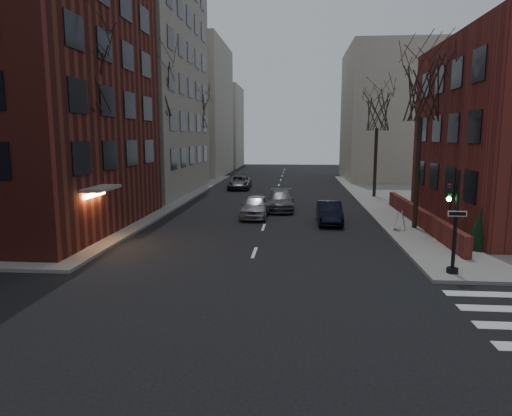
{
  "coord_description": "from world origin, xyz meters",
  "views": [
    {
      "loc": [
        1.9,
        -8.71,
        5.4
      ],
      "look_at": [
        0.01,
        12.76,
        2.0
      ],
      "focal_mm": 32.0,
      "sensor_mm": 36.0,
      "label": 1
    }
  ],
  "objects_px": {
    "tree_right_b": "(377,110)",
    "car_lane_far": "(240,183)",
    "sandwich_board": "(400,221)",
    "parked_sedan": "(329,213)",
    "streetlamp_near": "(149,153)",
    "tree_left_c": "(196,111)",
    "car_lane_gray": "(281,201)",
    "tree_left_b": "(156,89)",
    "evergreen_shrub": "(480,228)",
    "tree_left_a": "(83,74)",
    "car_lane_silver": "(255,206)",
    "streetlamp_far": "(206,147)",
    "tree_right_a": "(422,88)",
    "traffic_signal": "(453,228)"
  },
  "relations": [
    {
      "from": "tree_right_b",
      "to": "parked_sedan",
      "type": "distance_m",
      "value": 14.95
    },
    {
      "from": "tree_left_b",
      "to": "evergreen_shrub",
      "type": "xyz_separation_m",
      "value": [
        19.3,
        -13.01,
        -7.74
      ]
    },
    {
      "from": "streetlamp_near",
      "to": "sandwich_board",
      "type": "height_order",
      "value": "streetlamp_near"
    },
    {
      "from": "tree_right_b",
      "to": "parked_sedan",
      "type": "xyz_separation_m",
      "value": [
        -4.8,
        -12.36,
        -6.9
      ]
    },
    {
      "from": "tree_left_b",
      "to": "parked_sedan",
      "type": "distance_m",
      "value": 16.49
    },
    {
      "from": "tree_right_b",
      "to": "sandwich_board",
      "type": "relative_size",
      "value": 8.99
    },
    {
      "from": "tree_right_a",
      "to": "tree_right_b",
      "type": "xyz_separation_m",
      "value": [
        0.0,
        14.0,
        -0.44
      ]
    },
    {
      "from": "parked_sedan",
      "to": "car_lane_gray",
      "type": "relative_size",
      "value": 0.85
    },
    {
      "from": "tree_left_c",
      "to": "streetlamp_far",
      "type": "bearing_deg",
      "value": 73.3
    },
    {
      "from": "tree_left_c",
      "to": "sandwich_board",
      "type": "xyz_separation_m",
      "value": [
        16.6,
        -22.66,
        -7.37
      ]
    },
    {
      "from": "tree_left_b",
      "to": "tree_right_a",
      "type": "distance_m",
      "value": 19.35
    },
    {
      "from": "tree_left_c",
      "to": "car_lane_silver",
      "type": "height_order",
      "value": "tree_left_c"
    },
    {
      "from": "parked_sedan",
      "to": "car_lane_far",
      "type": "bearing_deg",
      "value": 113.21
    },
    {
      "from": "streetlamp_near",
      "to": "car_lane_gray",
      "type": "height_order",
      "value": "streetlamp_near"
    },
    {
      "from": "streetlamp_near",
      "to": "car_lane_gray",
      "type": "bearing_deg",
      "value": 15.58
    },
    {
      "from": "tree_left_b",
      "to": "sandwich_board",
      "type": "bearing_deg",
      "value": -27.55
    },
    {
      "from": "tree_right_b",
      "to": "sandwich_board",
      "type": "xyz_separation_m",
      "value": [
        -1.0,
        -14.66,
        -6.93
      ]
    },
    {
      "from": "sandwich_board",
      "to": "tree_left_c",
      "type": "bearing_deg",
      "value": 142.72
    },
    {
      "from": "tree_right_b",
      "to": "car_lane_far",
      "type": "xyz_separation_m",
      "value": [
        -12.7,
        5.81,
        -6.91
      ]
    },
    {
      "from": "evergreen_shrub",
      "to": "car_lane_gray",
      "type": "bearing_deg",
      "value": 130.1
    },
    {
      "from": "traffic_signal",
      "to": "car_lane_gray",
      "type": "distance_m",
      "value": 17.12
    },
    {
      "from": "car_lane_silver",
      "to": "car_lane_gray",
      "type": "xyz_separation_m",
      "value": [
        1.6,
        3.09,
        -0.03
      ]
    },
    {
      "from": "traffic_signal",
      "to": "parked_sedan",
      "type": "height_order",
      "value": "traffic_signal"
    },
    {
      "from": "tree_left_a",
      "to": "tree_left_b",
      "type": "xyz_separation_m",
      "value": [
        0.0,
        12.0,
        0.44
      ]
    },
    {
      "from": "traffic_signal",
      "to": "car_lane_far",
      "type": "relative_size",
      "value": 0.82
    },
    {
      "from": "parked_sedan",
      "to": "streetlamp_near",
      "type": "bearing_deg",
      "value": 168.74
    },
    {
      "from": "car_lane_gray",
      "to": "car_lane_far",
      "type": "distance_m",
      "value": 14.11
    },
    {
      "from": "streetlamp_far",
      "to": "parked_sedan",
      "type": "height_order",
      "value": "streetlamp_far"
    },
    {
      "from": "streetlamp_near",
      "to": "sandwich_board",
      "type": "xyz_separation_m",
      "value": [
        16.0,
        -4.66,
        -3.58
      ]
    },
    {
      "from": "parked_sedan",
      "to": "tree_left_b",
      "type": "bearing_deg",
      "value": 153.27
    },
    {
      "from": "tree_right_a",
      "to": "tree_left_b",
      "type": "bearing_deg",
      "value": 155.56
    },
    {
      "from": "tree_right_a",
      "to": "evergreen_shrub",
      "type": "distance_m",
      "value": 8.66
    },
    {
      "from": "car_lane_far",
      "to": "streetlamp_near",
      "type": "bearing_deg",
      "value": -107.02
    },
    {
      "from": "car_lane_far",
      "to": "car_lane_silver",
      "type": "bearing_deg",
      "value": -81.09
    },
    {
      "from": "evergreen_shrub",
      "to": "car_lane_far",
      "type": "bearing_deg",
      "value": 120.12
    },
    {
      "from": "streetlamp_near",
      "to": "evergreen_shrub",
      "type": "xyz_separation_m",
      "value": [
        18.7,
        -9.01,
        -3.06
      ]
    },
    {
      "from": "streetlamp_near",
      "to": "tree_left_c",
      "type": "bearing_deg",
      "value": 91.91
    },
    {
      "from": "tree_right_a",
      "to": "traffic_signal",
      "type": "bearing_deg",
      "value": -95.47
    },
    {
      "from": "tree_left_c",
      "to": "streetlamp_near",
      "type": "relative_size",
      "value": 1.55
    },
    {
      "from": "car_lane_far",
      "to": "sandwich_board",
      "type": "height_order",
      "value": "car_lane_far"
    },
    {
      "from": "traffic_signal",
      "to": "streetlamp_near",
      "type": "distance_m",
      "value": 20.86
    },
    {
      "from": "tree_left_c",
      "to": "parked_sedan",
      "type": "distance_m",
      "value": 25.15
    },
    {
      "from": "tree_right_b",
      "to": "car_lane_silver",
      "type": "distance_m",
      "value": 15.84
    },
    {
      "from": "tree_left_c",
      "to": "parked_sedan",
      "type": "xyz_separation_m",
      "value": [
        12.8,
        -20.36,
        -7.34
      ]
    },
    {
      "from": "tree_left_a",
      "to": "tree_right_b",
      "type": "distance_m",
      "value": 25.19
    },
    {
      "from": "car_lane_silver",
      "to": "car_lane_gray",
      "type": "relative_size",
      "value": 0.89
    },
    {
      "from": "tree_left_c",
      "to": "tree_right_a",
      "type": "relative_size",
      "value": 1.0
    },
    {
      "from": "car_lane_silver",
      "to": "sandwich_board",
      "type": "height_order",
      "value": "car_lane_silver"
    },
    {
      "from": "sandwich_board",
      "to": "evergreen_shrub",
      "type": "height_order",
      "value": "evergreen_shrub"
    },
    {
      "from": "streetlamp_far",
      "to": "car_lane_gray",
      "type": "distance_m",
      "value": 19.98
    }
  ]
}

